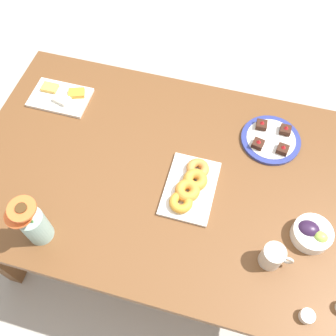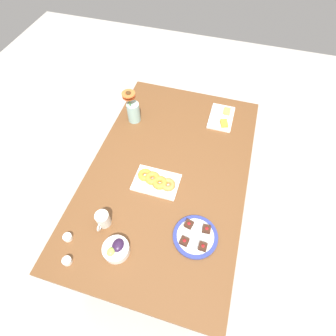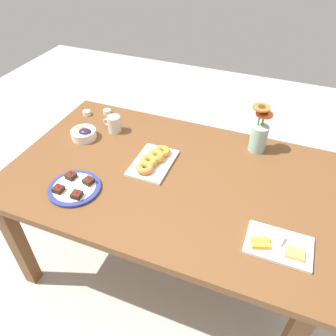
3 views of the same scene
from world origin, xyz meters
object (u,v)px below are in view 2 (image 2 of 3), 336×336
grape_bowl (116,249)px  jam_cup_berry (67,261)px  flower_vase (133,110)px  coffee_mug (103,219)px  croissant_platter (156,181)px  dining_table (168,179)px  dessert_plate (195,236)px  cheese_platter (222,117)px  jam_cup_honey (68,237)px

grape_bowl → jam_cup_berry: bearing=-60.7°
grape_bowl → flower_vase: 0.97m
coffee_mug → grape_bowl: size_ratio=0.79×
croissant_platter → jam_cup_berry: 0.66m
dining_table → coffee_mug: 0.52m
dessert_plate → croissant_platter: bearing=-131.1°
jam_cup_berry → dessert_plate: 0.68m
dining_table → flower_vase: (-0.37, -0.37, 0.18)m
cheese_platter → croissant_platter: croissant_platter is taller
cheese_platter → jam_cup_berry: size_ratio=5.42×
jam_cup_honey → dessert_plate: dessert_plate is taller
cheese_platter → dessert_plate: size_ratio=1.05×
dining_table → grape_bowl: size_ratio=11.33×
grape_bowl → dessert_plate: 0.43m
flower_vase → croissant_platter: bearing=34.3°
grape_bowl → cheese_platter: (-1.13, 0.37, -0.02)m
cheese_platter → jam_cup_berry: (1.25, -0.59, 0.00)m
dining_table → jam_cup_berry: size_ratio=33.33×
dining_table → cheese_platter: cheese_platter is taller
dessert_plate → jam_cup_berry: bearing=-62.5°
dessert_plate → dining_table: bearing=-144.5°
jam_cup_berry → flower_vase: (-1.06, -0.03, 0.08)m
grape_bowl → dessert_plate: size_ratio=0.57×
grape_bowl → jam_cup_honey: size_ratio=2.94×
jam_cup_honey → dessert_plate: bearing=106.9°
coffee_mug → flower_vase: bearing=-171.4°
dining_table → dessert_plate: (0.37, 0.26, 0.10)m
dining_table → croissant_platter: 0.16m
coffee_mug → dessert_plate: size_ratio=0.45×
dessert_plate → grape_bowl: bearing=-63.6°
croissant_platter → flower_vase: bearing=-145.7°
dining_table → grape_bowl: bearing=-11.8°
dining_table → dessert_plate: 0.47m
jam_cup_berry → grape_bowl: bearing=119.3°
dining_table → cheese_platter: (-0.57, 0.25, 0.10)m
flower_vase → dessert_plate: bearing=40.4°
jam_cup_berry → flower_vase: bearing=-178.5°
coffee_mug → jam_cup_honey: (0.14, -0.15, -0.03)m
grape_bowl → jam_cup_honey: bearing=-87.6°
dining_table → dessert_plate: size_ratio=6.46×
dining_table → flower_vase: flower_vase is taller
cheese_platter → dining_table: bearing=-23.6°
dining_table → jam_cup_honey: jam_cup_honey is taller
grape_bowl → croissant_platter: grape_bowl is taller
coffee_mug → croissant_platter: size_ratio=0.40×
cheese_platter → dessert_plate: bearing=1.0°
coffee_mug → jam_cup_honey: bearing=-48.0°
dining_table → cheese_platter: size_ratio=6.15×
dining_table → dessert_plate: bearing=35.5°
dining_table → flower_vase: bearing=-135.3°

